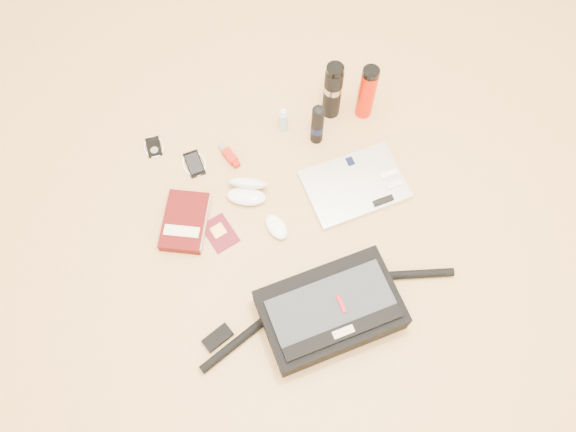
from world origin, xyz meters
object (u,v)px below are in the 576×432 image
Objects in this scene: book at (185,222)px; thermos_black at (333,91)px; laptop at (355,185)px; thermos_red at (367,92)px; messenger_bag at (330,310)px.

book is 0.99× the size of thermos_black.
laptop is 0.35m from thermos_red.
laptop is 0.36m from thermos_black.
thermos_black is at bearing 66.46° from messenger_bag.
thermos_red reaches higher than messenger_bag.
thermos_red reaches higher than laptop.
thermos_black is at bearing 166.09° from thermos_red.
thermos_red reaches higher than book.
book is 1.04× the size of thermos_red.
messenger_bag reaches higher than book.
thermos_red is (0.12, -0.03, -0.01)m from thermos_black.
thermos_red is (0.33, 0.74, 0.07)m from messenger_bag.
messenger_bag is at bearing -124.62° from laptop.
thermos_black reaches higher than laptop.
messenger_bag is 0.80m from thermos_black.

